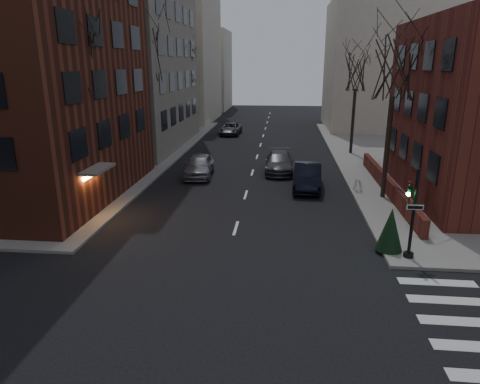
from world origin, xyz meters
name	(u,v)px	position (x,y,z in m)	size (l,w,h in m)	color
building_left_tan	(85,2)	(-17.00, 34.00, 14.00)	(18.00, 18.00, 28.00)	gray
low_wall_right	(388,185)	(9.30, 19.00, 0.65)	(0.35, 16.00, 1.00)	maroon
building_distant_la	(166,58)	(-15.00, 55.00, 9.00)	(14.00, 16.00, 18.00)	beige
building_distant_ra	(384,66)	(15.00, 50.00, 8.00)	(14.00, 14.00, 16.00)	beige
building_distant_lb	(201,71)	(-13.00, 72.00, 7.00)	(10.00, 12.00, 14.00)	beige
traffic_signal	(411,219)	(7.94, 8.99, 1.91)	(0.76, 0.44, 4.00)	black
tree_left_a	(76,61)	(-8.80, 14.00, 8.47)	(4.18, 4.18, 10.26)	#2D231C
tree_left_b	(145,56)	(-8.80, 26.00, 8.91)	(4.40, 4.40, 10.80)	#2D231C
tree_left_c	(185,66)	(-8.80, 40.00, 8.03)	(3.96, 3.96, 9.72)	#2D231C
tree_right_a	(395,69)	(8.80, 18.00, 8.03)	(3.96, 3.96, 9.72)	#2D231C
tree_right_b	(357,72)	(8.80, 32.00, 7.59)	(3.74, 3.74, 9.18)	#2D231C
streetlamp_near	(141,121)	(-8.20, 22.00, 4.24)	(0.36, 0.36, 6.28)	black
streetlamp_far	(195,99)	(-8.20, 42.00, 4.24)	(0.36, 0.36, 6.28)	black
parked_sedan	(307,177)	(4.10, 19.88, 0.86)	(1.82, 5.22, 1.72)	black
car_lane_silver	(199,165)	(-3.97, 22.46, 0.84)	(1.99, 4.96, 1.69)	gray
car_lane_gray	(279,162)	(2.11, 24.41, 0.78)	(2.19, 5.38, 1.56)	#3A393E
car_lane_far	(231,129)	(-4.00, 42.49, 0.69)	(2.30, 4.98, 1.38)	#39383D
sandwich_board	(358,185)	(7.42, 19.12, 0.55)	(0.35, 0.49, 0.80)	white
evergreen_shrub	(390,229)	(7.30, 9.69, 1.15)	(1.20, 1.20, 2.00)	black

